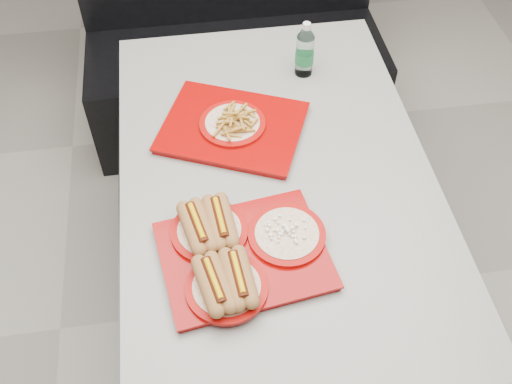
{
  "coord_description": "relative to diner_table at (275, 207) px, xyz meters",
  "views": [
    {
      "loc": [
        -0.23,
        -1.14,
        2.04
      ],
      "look_at": [
        -0.08,
        -0.13,
        0.83
      ],
      "focal_mm": 42.0,
      "sensor_mm": 36.0,
      "label": 1
    }
  ],
  "objects": [
    {
      "name": "tray_far",
      "position": [
        -0.11,
        0.19,
        0.19
      ],
      "size": [
        0.51,
        0.46,
        0.08
      ],
      "rotation": [
        0.0,
        0.0,
        -0.41
      ],
      "color": "#910503",
      "rests_on": "diner_table"
    },
    {
      "name": "tray_near",
      "position": [
        -0.15,
        -0.28,
        0.2
      ],
      "size": [
        0.46,
        0.39,
        0.09
      ],
      "rotation": [
        0.0,
        0.0,
        0.14
      ],
      "color": "#910503",
      "rests_on": "diner_table"
    },
    {
      "name": "water_bottle",
      "position": [
        0.16,
        0.43,
        0.25
      ],
      "size": [
        0.06,
        0.06,
        0.19
      ],
      "rotation": [
        0.0,
        0.0,
        0.02
      ],
      "color": "silver",
      "rests_on": "diner_table"
    },
    {
      "name": "ground",
      "position": [
        0.0,
        0.0,
        -0.58
      ],
      "size": [
        6.0,
        6.0,
        0.0
      ],
      "primitive_type": "plane",
      "color": "#9E998D",
      "rests_on": "ground"
    },
    {
      "name": "diner_table",
      "position": [
        0.0,
        0.0,
        0.0
      ],
      "size": [
        0.92,
        1.42,
        0.75
      ],
      "color": "black",
      "rests_on": "ground"
    },
    {
      "name": "booth_bench",
      "position": [
        0.0,
        1.09,
        -0.18
      ],
      "size": [
        1.3,
        0.57,
        1.35
      ],
      "color": "black",
      "rests_on": "ground"
    }
  ]
}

